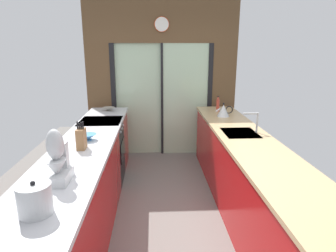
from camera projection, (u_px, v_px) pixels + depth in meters
name	position (u px, v px, depth m)	size (l,w,h in m)	color
ground_plane	(167.00, 201.00, 3.76)	(5.04, 7.60, 0.02)	slate
back_wall_unit	(162.00, 71.00, 5.10)	(2.64, 0.12, 2.70)	brown
left_counter_run	(85.00, 186.00, 3.14)	(0.62, 3.80, 0.92)	#AD0C0F
right_counter_run	(245.00, 176.00, 3.39)	(0.62, 3.80, 0.92)	#AD0C0F
sink_faucet	(255.00, 119.00, 3.48)	(0.19, 0.02, 0.25)	#B7BABC
oven_range	(102.00, 152.00, 4.22)	(0.60, 0.60, 0.92)	black
mixing_bowl_near	(88.00, 137.00, 3.22)	(0.19, 0.19, 0.07)	teal
mixing_bowl_far	(109.00, 109.00, 4.73)	(0.20, 0.20, 0.06)	gray
knife_block	(81.00, 139.00, 2.92)	(0.08, 0.14, 0.29)	brown
stand_mixer	(57.00, 162.00, 2.19)	(0.17, 0.27, 0.42)	#B7BABC
stock_pot	(35.00, 199.00, 1.77)	(0.21, 0.21, 0.22)	#B7BABC
kettle	(223.00, 110.00, 4.34)	(0.27, 0.18, 0.21)	#B7BABC
soap_bottle_far	(218.00, 105.00, 4.70)	(0.05, 0.05, 0.25)	#B23D2D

